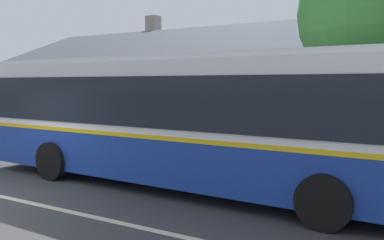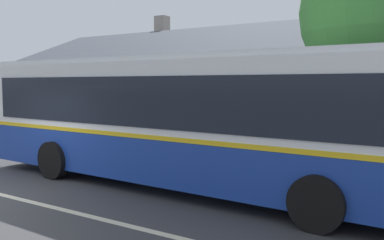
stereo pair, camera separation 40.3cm
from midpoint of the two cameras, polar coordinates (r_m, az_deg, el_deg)
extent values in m
cube|color=gray|center=(14.93, -5.98, -4.60)|extent=(60.00, 3.00, 0.15)
cube|color=gray|center=(21.85, 7.63, 2.93)|extent=(25.57, 10.57, 3.58)
cube|color=#424751|center=(19.55, 4.54, 10.76)|extent=(26.17, 5.34, 2.05)
cube|color=#424751|center=(24.36, 10.26, 9.55)|extent=(26.17, 5.34, 2.05)
cube|color=gray|center=(26.56, -5.63, 12.36)|extent=(0.70, 0.70, 1.20)
cube|color=black|center=(23.04, -19.05, 3.25)|extent=(1.10, 0.06, 1.30)
cube|color=#4C3323|center=(15.55, 12.61, -0.68)|extent=(1.00, 0.06, 2.10)
cube|color=navy|center=(10.46, -2.21, -4.68)|extent=(12.23, 2.86, 1.04)
cube|color=gold|center=(10.38, -2.22, -1.59)|extent=(12.25, 2.88, 0.10)
cube|color=white|center=(10.32, -2.23, 3.20)|extent=(12.23, 2.86, 1.63)
cube|color=white|center=(10.33, -2.25, 8.06)|extent=(11.99, 2.72, 0.12)
cube|color=black|center=(11.38, 1.46, 2.86)|extent=(11.19, 0.36, 1.13)
cube|color=black|center=(9.32, -6.74, 2.37)|extent=(11.19, 0.36, 1.13)
cube|color=#192D99|center=(12.37, -4.55, -3.20)|extent=(3.41, 0.13, 0.73)
cylinder|color=black|center=(10.12, 20.03, -7.01)|extent=(1.01, 0.31, 1.00)
cylinder|color=black|center=(7.77, 15.75, -10.51)|extent=(1.01, 0.31, 1.00)
cylinder|color=black|center=(13.58, -10.72, -3.80)|extent=(1.01, 0.31, 1.00)
cylinder|color=black|center=(11.93, -19.09, -5.19)|extent=(1.01, 0.31, 1.00)
cube|color=brown|center=(17.27, -17.66, -1.75)|extent=(1.71, 0.10, 0.04)
cube|color=brown|center=(17.18, -18.03, -1.79)|extent=(1.71, 0.10, 0.04)
cube|color=brown|center=(17.08, -18.39, -1.84)|extent=(1.71, 0.10, 0.04)
cube|color=brown|center=(16.97, -18.75, -0.87)|extent=(1.71, 0.04, 0.10)
cube|color=brown|center=(16.96, -18.76, -0.40)|extent=(1.71, 0.04, 0.10)
cube|color=black|center=(16.69, -16.48, -2.72)|extent=(0.08, 0.43, 0.45)
cube|color=black|center=(17.73, -19.45, -2.36)|extent=(0.08, 0.43, 0.45)
cube|color=brown|center=(15.11, -6.71, -2.47)|extent=(1.90, 0.10, 0.04)
cube|color=brown|center=(15.00, -7.05, -2.53)|extent=(1.90, 0.10, 0.04)
cube|color=brown|center=(14.89, -7.40, -2.59)|extent=(1.90, 0.10, 0.04)
cube|color=brown|center=(14.76, -7.72, -1.49)|extent=(1.90, 0.04, 0.10)
cube|color=brown|center=(14.74, -7.72, -0.95)|extent=(1.90, 0.04, 0.10)
cube|color=black|center=(14.58, -4.70, -3.62)|extent=(0.08, 0.43, 0.45)
cube|color=black|center=(15.51, -9.24, -3.15)|extent=(0.08, 0.43, 0.45)
cylinder|color=#4C3828|center=(12.53, 23.30, -0.39)|extent=(0.33, 0.33, 2.93)
cylinder|color=slate|center=(20.33, -24.04, -1.18)|extent=(0.06, 0.06, 0.75)
cylinder|color=slate|center=(19.44, -22.20, -1.38)|extent=(0.06, 0.06, 0.75)
cylinder|color=slate|center=(19.85, -23.18, -0.20)|extent=(1.10, 0.06, 0.06)
camera|label=1|loc=(0.20, -91.01, -0.09)|focal=40.00mm
camera|label=2|loc=(0.20, 88.99, 0.09)|focal=40.00mm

